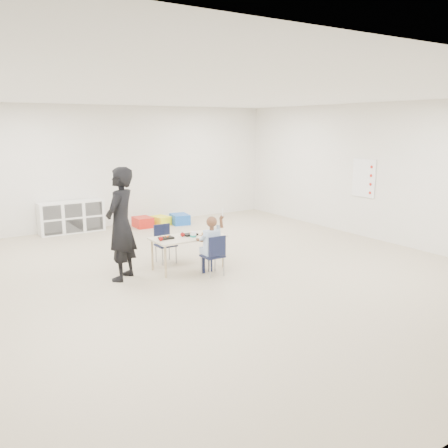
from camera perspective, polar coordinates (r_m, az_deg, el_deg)
room at (r=7.41m, az=-0.61°, el=4.48°), size 9.00×9.02×2.80m
table at (r=7.89m, az=-4.33°, el=-3.42°), size 1.21×0.62×0.55m
chair_near at (r=7.52m, az=-1.39°, el=-3.75°), size 0.33×0.31×0.66m
chair_far at (r=8.25m, az=-7.02°, el=-2.42°), size 0.33×0.31×0.66m
child at (r=7.47m, az=-1.40°, el=-2.35°), size 0.45×0.45×1.04m
lunch_tray_near at (r=7.90m, az=-4.06°, el=-1.25°), size 0.22×0.16×0.03m
lunch_tray_far at (r=7.69m, az=-6.97°, el=-1.67°), size 0.22×0.16×0.03m
milk_carton at (r=7.72m, az=-3.73°, el=-1.29°), size 0.07×0.07×0.10m
bread_roll at (r=7.85m, az=-2.41°, el=-1.17°), size 0.09×0.09×0.07m
apple_near at (r=7.81m, az=-5.03°, el=-1.27°), size 0.07×0.07×0.07m
apple_far at (r=7.55m, az=-7.61°, el=-1.77°), size 0.07×0.07×0.07m
cubby_shelf at (r=11.04m, az=-17.87°, el=0.82°), size 1.40×0.40×0.70m
rules_poster at (r=10.48m, az=16.46°, el=5.32°), size 0.02×0.60×0.80m
adult at (r=7.37m, az=-12.30°, el=-0.02°), size 0.75×0.74×1.74m
bin_red at (r=11.26m, az=-9.74°, el=0.22°), size 0.38×0.48×0.24m
bin_yellow at (r=11.48m, az=-7.59°, el=0.43°), size 0.41×0.48×0.21m
bin_blue at (r=11.50m, az=-5.33°, el=0.59°), size 0.46×0.55×0.24m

